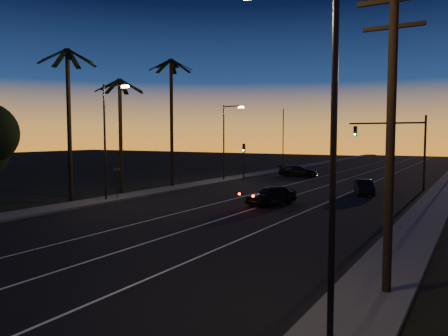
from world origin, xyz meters
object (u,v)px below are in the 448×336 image
Objects in this scene: signal_mast at (398,139)px; cross_car at (298,171)px; lead_car at (271,195)px; right_car at (364,187)px; utility_pole at (391,128)px.

signal_mast is 1.39× the size of cross_car.
lead_car is 10.38m from right_car.
utility_pole is 1.41× the size of signal_mast.
right_car is at bearing 63.96° from lead_car.
lead_car is (-6.31, -15.10, -4.06)m from signal_mast.
signal_mast is 15.06m from cross_car.
signal_mast is at bearing 67.32° from lead_car.
right_car is 16.82m from cross_car.
signal_mast reaches higher than cross_car.
cross_car is at bearing 106.13° from lead_car.
signal_mast is at bearing 73.11° from right_car.
lead_car is 0.97× the size of cross_car.
cross_car is at bearing 114.90° from utility_pole.
cross_car is at bearing 130.62° from right_car.
right_car is (4.56, 9.33, -0.07)m from lead_car.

